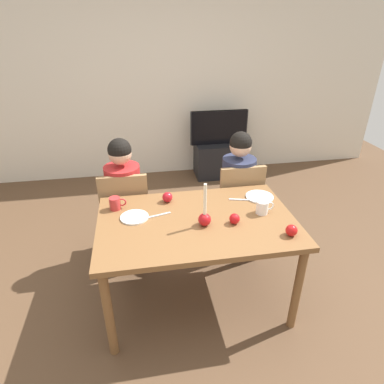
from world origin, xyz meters
TOP-DOWN VIEW (x-y plane):
  - ground_plane at (0.00, 0.00)m, footprint 7.68×7.68m
  - back_wall at (0.00, 2.60)m, footprint 6.40×0.10m
  - dining_table at (0.00, 0.00)m, footprint 1.40×0.90m
  - chair_left at (-0.52, 0.61)m, footprint 0.40×0.40m
  - chair_right at (0.50, 0.61)m, footprint 0.40×0.40m
  - person_left_child at (-0.52, 0.64)m, footprint 0.30×0.30m
  - person_right_child at (0.50, 0.64)m, footprint 0.30×0.30m
  - tv_stand at (0.74, 2.30)m, footprint 0.64×0.40m
  - tv at (0.74, 2.30)m, footprint 0.79×0.05m
  - candle_centerpiece at (0.04, -0.08)m, footprint 0.09×0.09m
  - plate_left at (-0.44, 0.10)m, footprint 0.20×0.20m
  - plate_right at (0.56, 0.24)m, footprint 0.22×0.22m
  - mug_left at (-0.57, 0.25)m, footprint 0.13×0.08m
  - mug_right at (0.49, 0.01)m, footprint 0.13×0.09m
  - fork_left at (-0.26, 0.10)m, footprint 0.18×0.06m
  - fork_right at (0.39, 0.22)m, footprint 0.18×0.06m
  - apple_near_candle at (-0.18, 0.30)m, footprint 0.08×0.08m
  - apple_by_left_plate at (0.58, -0.29)m, footprint 0.08×0.08m
  - apple_by_right_mug at (0.25, -0.09)m, footprint 0.07×0.07m

SIDE VIEW (x-z plane):
  - ground_plane at x=0.00m, z-range 0.00..0.00m
  - tv_stand at x=0.74m, z-range 0.00..0.48m
  - chair_left at x=-0.52m, z-range 0.06..0.96m
  - chair_right at x=0.50m, z-range 0.06..0.96m
  - person_left_child at x=-0.52m, z-range -0.02..1.16m
  - person_right_child at x=0.50m, z-range -0.02..1.16m
  - dining_table at x=0.00m, z-range 0.29..1.04m
  - tv at x=0.74m, z-range 0.48..0.94m
  - fork_left at x=-0.26m, z-range 0.75..0.76m
  - fork_right at x=0.39m, z-range 0.75..0.76m
  - plate_left at x=-0.44m, z-range 0.75..0.76m
  - plate_right at x=0.56m, z-range 0.75..0.76m
  - apple_by_right_mug at x=0.25m, z-range 0.75..0.82m
  - apple_by_left_plate at x=0.58m, z-range 0.75..0.83m
  - apple_near_candle at x=-0.18m, z-range 0.75..0.83m
  - mug_left at x=-0.57m, z-range 0.75..0.85m
  - mug_right at x=0.49m, z-range 0.75..0.85m
  - candle_centerpiece at x=0.04m, z-range 0.66..0.97m
  - back_wall at x=0.00m, z-range 0.00..2.60m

